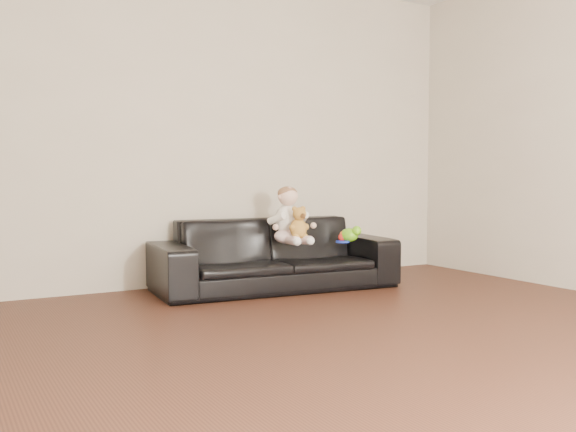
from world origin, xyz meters
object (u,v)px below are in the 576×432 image
baby (289,219)px  teddy_bear (299,223)px  toy_green (349,235)px  toy_blue_disc (343,242)px  sofa (275,254)px  toy_rattle (343,237)px

baby → teddy_bear: size_ratio=1.81×
toy_green → toy_blue_disc: size_ratio=1.48×
sofa → toy_rattle: bearing=-13.5°
sofa → teddy_bear: teddy_bear is taller
toy_green → toy_rattle: bearing=147.0°
teddy_bear → sofa: bearing=95.5°
toy_green → toy_blue_disc: 0.09m
toy_green → toy_rattle: toy_green is taller
toy_blue_disc → sofa: bearing=155.7°
sofa → toy_blue_disc: size_ratio=17.37×
sofa → baby: 0.31m
teddy_bear → toy_blue_disc: bearing=-10.6°
baby → toy_green: baby is taller
teddy_bear → toy_rattle: 0.48m
teddy_bear → toy_blue_disc: size_ratio=2.29×
sofa → toy_blue_disc: sofa is taller
baby → toy_green: (0.51, -0.10, -0.14)m
baby → teddy_bear: bearing=-87.0°
toy_green → baby: bearing=168.4°
sofa → toy_blue_disc: (0.50, -0.23, 0.10)m
baby → toy_green: size_ratio=2.80×
sofa → teddy_bear: bearing=-66.5°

